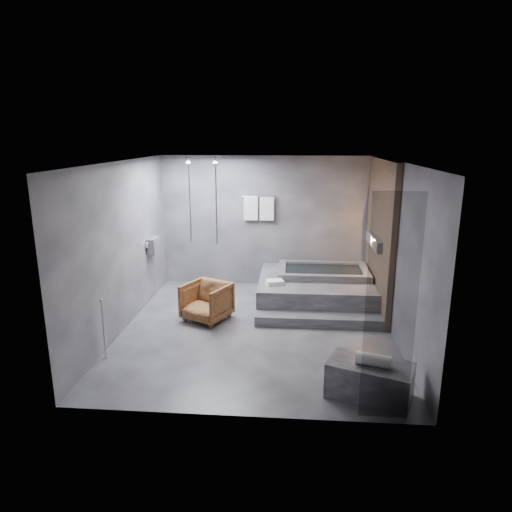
{
  "coord_description": "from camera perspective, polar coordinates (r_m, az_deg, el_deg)",
  "views": [
    {
      "loc": [
        0.57,
        -7.17,
        3.18
      ],
      "look_at": [
        -0.04,
        0.3,
        1.21
      ],
      "focal_mm": 32.0,
      "sensor_mm": 36.0,
      "label": 1
    }
  ],
  "objects": [
    {
      "name": "room",
      "position": [
        7.56,
        3.24,
        3.62
      ],
      "size": [
        5.0,
        5.04,
        2.82
      ],
      "color": "#303033",
      "rests_on": "ground"
    },
    {
      "name": "concrete_bench",
      "position": [
        6.08,
        14.02,
        -14.82
      ],
      "size": [
        1.15,
        0.89,
        0.46
      ],
      "primitive_type": "cube",
      "rotation": [
        0.0,
        0.0,
        -0.37
      ],
      "color": "#303033",
      "rests_on": "ground"
    },
    {
      "name": "rolled_towel",
      "position": [
        5.89,
        14.48,
        -12.48
      ],
      "size": [
        0.45,
        0.28,
        0.15
      ],
      "primitive_type": "cylinder",
      "rotation": [
        0.0,
        1.57,
        -0.31
      ],
      "color": "white",
      "rests_on": "concrete_bench"
    },
    {
      "name": "tub_deck",
      "position": [
        9.12,
        7.43,
        -4.17
      ],
      "size": [
        2.2,
        2.0,
        0.5
      ],
      "primitive_type": "cube",
      "color": "#363638",
      "rests_on": "ground"
    },
    {
      "name": "deck_towel",
      "position": [
        8.54,
        2.37,
        -3.3
      ],
      "size": [
        0.37,
        0.31,
        0.08
      ],
      "primitive_type": "cube",
      "rotation": [
        0.0,
        0.0,
        0.32
      ],
      "color": "white",
      "rests_on": "tub_deck"
    },
    {
      "name": "tub_step",
      "position": [
        8.07,
        7.77,
        -7.95
      ],
      "size": [
        2.2,
        0.36,
        0.18
      ],
      "primitive_type": "cube",
      "color": "#363638",
      "rests_on": "ground"
    },
    {
      "name": "driftwood_chair",
      "position": [
        8.2,
        -6.19,
        -5.68
      ],
      "size": [
        0.97,
        0.98,
        0.68
      ],
      "primitive_type": "imported",
      "rotation": [
        0.0,
        0.0,
        -0.45
      ],
      "color": "#452511",
      "rests_on": "ground"
    }
  ]
}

